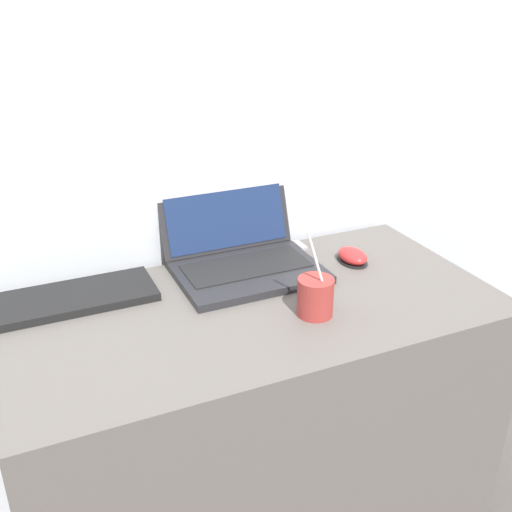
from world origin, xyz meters
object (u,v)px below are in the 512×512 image
(external_keyboard, at_px, (72,298))
(usb_stick, at_px, (300,245))
(laptop, at_px, (241,254))
(drink_cup, at_px, (315,296))
(computer_mouse, at_px, (353,256))

(external_keyboard, bearing_deg, usb_stick, 5.92)
(laptop, relative_size, external_keyboard, 0.93)
(drink_cup, height_order, external_keyboard, drink_cup)
(laptop, bearing_deg, computer_mouse, -16.35)
(usb_stick, bearing_deg, drink_cup, -112.82)
(laptop, distance_m, usb_stick, 0.22)
(drink_cup, bearing_deg, usb_stick, 67.18)
(drink_cup, bearing_deg, computer_mouse, 41.39)
(drink_cup, height_order, computer_mouse, drink_cup)
(drink_cup, xyz_separation_m, usb_stick, (0.15, 0.35, -0.04))
(laptop, xyz_separation_m, computer_mouse, (0.29, -0.08, -0.03))
(drink_cup, relative_size, external_keyboard, 0.54)
(usb_stick, bearing_deg, external_keyboard, -174.08)
(drink_cup, height_order, usb_stick, drink_cup)
(laptop, xyz_separation_m, drink_cup, (0.06, -0.29, 0.00))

